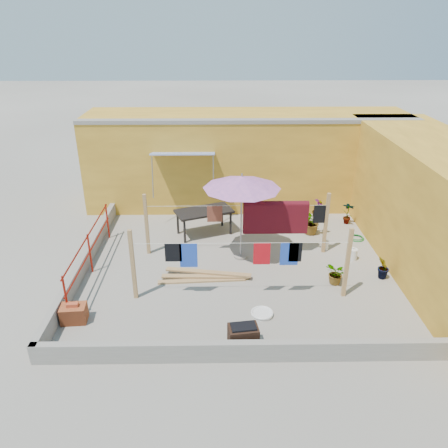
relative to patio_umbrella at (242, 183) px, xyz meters
The scene contains 21 objects.
ground 2.28m from the patio_umbrella, 102.25° to the right, with size 80.00×80.00×0.00m, color #9E998E.
wall_back 4.24m from the patio_umbrella, 84.71° to the left, with size 11.00×3.27×3.21m.
wall_right 5.15m from the patio_umbrella, ahead, with size 2.40×9.00×3.20m, color gold.
parapet_front 4.55m from the patio_umbrella, 91.55° to the right, with size 8.30×0.16×0.44m, color gray.
parapet_left 4.67m from the patio_umbrella, behind, with size 0.16×7.30×0.44m, color gray.
red_railing 4.29m from the patio_umbrella, 169.82° to the right, with size 0.05×4.20×1.10m.
clothesline_rig 1.39m from the patio_umbrella, ahead, with size 5.09×2.35×1.80m.
patio_umbrella is the anchor object (origin of this frame).
outdoor_table 2.37m from the patio_umbrella, 124.93° to the left, with size 1.89×1.42×0.79m.
brick_stack 5.14m from the patio_umbrella, 143.62° to the right, with size 0.57×0.44×0.47m.
lumber_pile 2.60m from the patio_umbrella, 131.11° to the right, with size 2.39×0.65×0.15m.
brazier 4.20m from the patio_umbrella, 92.07° to the right, with size 0.64×0.47×0.54m.
white_basin 3.45m from the patio_umbrella, 82.41° to the right, with size 0.51×0.51×0.09m.
water_jug_a 3.72m from the patio_umbrella, ahead, with size 0.24×0.24×0.38m.
water_jug_b 3.25m from the patio_umbrella, ahead, with size 0.20×0.20×0.32m.
green_hose 4.34m from the patio_umbrella, 16.85° to the left, with size 0.46×0.46×0.07m.
plant_back_a 3.27m from the patio_umbrella, 33.37° to the left, with size 0.74×0.64×0.82m, color #28621C.
plant_back_b 4.13m from the patio_umbrella, 42.90° to the left, with size 0.40×0.40×0.72m, color #28621C.
plant_right_a 4.59m from the patio_umbrella, 31.41° to the left, with size 0.40×0.27×0.76m, color #28621C.
plant_right_b 4.23m from the patio_umbrella, 18.13° to the right, with size 0.35×0.29×0.64m, color #28621C.
plant_right_c 3.33m from the patio_umbrella, 31.01° to the right, with size 0.53×0.46×0.59m, color #28621C.
Camera 1 is at (-0.52, -10.19, 6.05)m, focal length 35.00 mm.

